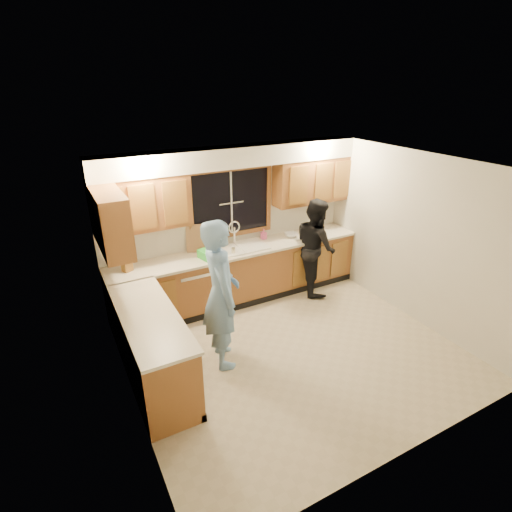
{
  "coord_description": "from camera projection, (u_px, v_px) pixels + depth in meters",
  "views": [
    {
      "loc": [
        -2.54,
        -3.69,
        3.42
      ],
      "look_at": [
        -0.22,
        0.65,
        1.21
      ],
      "focal_mm": 28.0,
      "sensor_mm": 36.0,
      "label": 1
    }
  ],
  "objects": [
    {
      "name": "soffit",
      "position": [
        235.0,
        157.0,
        5.89
      ],
      "size": [
        4.2,
        0.35,
        0.3
      ],
      "primitive_type": "cube",
      "color": "white",
      "rests_on": "wall_back"
    },
    {
      "name": "dish_crate",
      "position": [
        209.0,
        254.0,
        6.02
      ],
      "size": [
        0.33,
        0.32,
        0.13
      ],
      "primitive_type": "cube",
      "rotation": [
        0.0,
        0.0,
        0.24
      ],
      "color": "green",
      "rests_on": "countertop_back"
    },
    {
      "name": "base_cabinets_back",
      "position": [
        240.0,
        275.0,
        6.57
      ],
      "size": [
        4.2,
        0.6,
        0.88
      ],
      "primitive_type": "cube",
      "color": "#94592A",
      "rests_on": "ground"
    },
    {
      "name": "base_cabinets_left",
      "position": [
        152.0,
        349.0,
        4.79
      ],
      "size": [
        0.6,
        1.9,
        0.88
      ],
      "primitive_type": "cube",
      "color": "#94592A",
      "rests_on": "ground"
    },
    {
      "name": "ceiling",
      "position": [
        301.0,
        168.0,
        4.44
      ],
      "size": [
        4.2,
        4.2,
        0.0
      ],
      "primitive_type": "plane",
      "rotation": [
        3.14,
        0.0,
        0.0
      ],
      "color": "white"
    },
    {
      "name": "stove",
      "position": [
        165.0,
        377.0,
        4.32
      ],
      "size": [
        0.58,
        0.75,
        0.9
      ],
      "primitive_type": "cube",
      "color": "white",
      "rests_on": "floor"
    },
    {
      "name": "upper_cabinets_right",
      "position": [
        311.0,
        181.0,
        6.72
      ],
      "size": [
        1.35,
        0.33,
        0.75
      ],
      "primitive_type": "cube",
      "color": "#94592A",
      "rests_on": "wall_back"
    },
    {
      "name": "window_frame",
      "position": [
        231.0,
        203.0,
        6.33
      ],
      "size": [
        1.44,
        0.03,
        1.14
      ],
      "color": "black",
      "rests_on": "wall_back"
    },
    {
      "name": "countertop_left",
      "position": [
        149.0,
        316.0,
        4.61
      ],
      "size": [
        0.63,
        1.9,
        0.04
      ],
      "primitive_type": "cube",
      "color": "beige",
      "rests_on": "base_cabinets_left"
    },
    {
      "name": "bowl",
      "position": [
        291.0,
        235.0,
        6.84
      ],
      "size": [
        0.3,
        0.3,
        0.06
      ],
      "primitive_type": "imported",
      "rotation": [
        0.0,
        0.0,
        -0.39
      ],
      "color": "silver",
      "rests_on": "countertop_back"
    },
    {
      "name": "wall_back",
      "position": [
        231.0,
        223.0,
        6.48
      ],
      "size": [
        4.2,
        0.0,
        4.2
      ],
      "primitive_type": "plane",
      "rotation": [
        1.57,
        0.0,
        0.0
      ],
      "color": "silver",
      "rests_on": "ground"
    },
    {
      "name": "countertop_back",
      "position": [
        240.0,
        250.0,
        6.37
      ],
      "size": [
        4.2,
        0.63,
        0.04
      ],
      "primitive_type": "cube",
      "color": "beige",
      "rests_on": "base_cabinets_back"
    },
    {
      "name": "floor",
      "position": [
        292.0,
        350.0,
        5.46
      ],
      "size": [
        4.2,
        4.2,
        0.0
      ],
      "primitive_type": "plane",
      "color": "#BBAC8F",
      "rests_on": "ground"
    },
    {
      "name": "can_left",
      "position": [
        221.0,
        253.0,
        6.05
      ],
      "size": [
        0.08,
        0.08,
        0.12
      ],
      "primitive_type": "cylinder",
      "rotation": [
        0.0,
        0.0,
        -0.17
      ],
      "color": "beige",
      "rests_on": "countertop_back"
    },
    {
      "name": "dishwasher",
      "position": [
        192.0,
        289.0,
        6.21
      ],
      "size": [
        0.6,
        0.56,
        0.82
      ],
      "primitive_type": "cube",
      "color": "white",
      "rests_on": "floor"
    },
    {
      "name": "upper_cabinets_left",
      "position": [
        142.0,
        204.0,
        5.5
      ],
      "size": [
        1.35,
        0.33,
        0.75
      ],
      "primitive_type": "cube",
      "color": "#94592A",
      "rests_on": "wall_back"
    },
    {
      "name": "woman",
      "position": [
        315.0,
        246.0,
        6.7
      ],
      "size": [
        0.79,
        0.92,
        1.64
      ],
      "primitive_type": "imported",
      "rotation": [
        0.0,
        0.0,
        1.34
      ],
      "color": "black",
      "rests_on": "floor"
    },
    {
      "name": "wall_right",
      "position": [
        416.0,
        239.0,
        5.86
      ],
      "size": [
        0.0,
        3.8,
        3.8
      ],
      "primitive_type": "plane",
      "rotation": [
        1.57,
        0.0,
        -1.57
      ],
      "color": "silver",
      "rests_on": "ground"
    },
    {
      "name": "wall_left",
      "position": [
        123.0,
        311.0,
        4.04
      ],
      "size": [
        0.0,
        3.8,
        3.8
      ],
      "primitive_type": "plane",
      "rotation": [
        1.57,
        0.0,
        1.57
      ],
      "color": "silver",
      "rests_on": "ground"
    },
    {
      "name": "can_right",
      "position": [
        233.0,
        251.0,
        6.14
      ],
      "size": [
        0.07,
        0.07,
        0.11
      ],
      "primitive_type": "cylinder",
      "rotation": [
        0.0,
        0.0,
        -0.33
      ],
      "color": "beige",
      "rests_on": "countertop_back"
    },
    {
      "name": "cutting_board",
      "position": [
        197.0,
        238.0,
        6.19
      ],
      "size": [
        0.35,
        0.22,
        0.43
      ],
      "primitive_type": "cube",
      "rotation": [
        -0.21,
        0.0,
        -0.36
      ],
      "color": "tan",
      "rests_on": "countertop_back"
    },
    {
      "name": "sink",
      "position": [
        240.0,
        252.0,
        6.4
      ],
      "size": [
        0.86,
        0.52,
        0.57
      ],
      "color": "white",
      "rests_on": "countertop_back"
    },
    {
      "name": "man",
      "position": [
        221.0,
        295.0,
        4.9
      ],
      "size": [
        0.59,
        0.78,
        1.95
      ],
      "primitive_type": "imported",
      "rotation": [
        0.0,
        0.0,
        1.39
      ],
      "color": "#719ED5",
      "rests_on": "floor"
    },
    {
      "name": "knife_block",
      "position": [
        127.0,
        263.0,
        5.59
      ],
      "size": [
        0.16,
        0.15,
        0.24
      ],
      "primitive_type": "cube",
      "rotation": [
        0.0,
        0.0,
        0.44
      ],
      "color": "olive",
      "rests_on": "countertop_back"
    },
    {
      "name": "soap_bottle",
      "position": [
        264.0,
        234.0,
        6.71
      ],
      "size": [
        0.09,
        0.09,
        0.18
      ],
      "primitive_type": "imported",
      "rotation": [
        0.0,
        0.0,
        0.19
      ],
      "color": "#DB538E",
      "rests_on": "countertop_back"
    },
    {
      "name": "upper_cabinets_return",
      "position": [
        111.0,
        223.0,
        4.78
      ],
      "size": [
        0.33,
        0.9,
        0.75
      ],
      "primitive_type": "cube",
      "color": "#94592A",
      "rests_on": "wall_left"
    }
  ]
}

